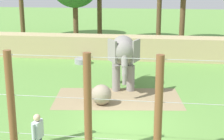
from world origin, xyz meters
name	(u,v)px	position (x,y,z in m)	size (l,w,h in m)	color
ground_plane	(125,123)	(0.00, 0.00, 0.00)	(120.00, 120.00, 0.00)	#609342
dirt_patch	(118,98)	(-0.66, 2.98, 0.00)	(6.18, 3.27, 0.01)	#937F5B
embankment_wall	(142,48)	(0.00, 11.98, 0.84)	(36.00, 1.80, 1.68)	tan
elephant	(123,54)	(-0.59, 4.63, 1.91)	(1.83, 3.87, 2.88)	gray
enrichment_ball	(101,95)	(-1.33, 2.02, 0.48)	(0.96, 0.96, 0.96)	gray
cable_fence	(119,107)	(0.10, -2.78, 1.75)	(8.06, 0.26, 3.49)	brown
zookeeper	(38,136)	(-2.38, -3.52, 0.93)	(0.28, 0.59, 1.67)	#33384C
water_tub	(82,61)	(-4.06, 9.95, 0.18)	(1.10, 1.10, 0.35)	gray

